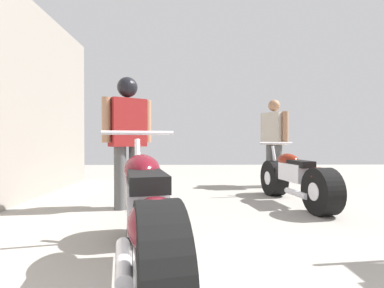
{
  "coord_description": "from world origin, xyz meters",
  "views": [
    {
      "loc": [
        -0.47,
        -0.21,
        0.92
      ],
      "look_at": [
        -0.41,
        3.15,
        0.88
      ],
      "focal_mm": 27.59,
      "sensor_mm": 36.0,
      "label": 1
    }
  ],
  "objects": [
    {
      "name": "mechanic_with_helmet",
      "position": [
        -1.27,
        3.79,
        1.06
      ],
      "size": [
        0.64,
        0.47,
        1.77
      ],
      "color": "#4C4C4C",
      "rests_on": "ground_plane"
    },
    {
      "name": "mechanic_in_blue",
      "position": [
        1.27,
        5.64,
        0.98
      ],
      "size": [
        0.45,
        0.66,
        1.73
      ],
      "color": "#4C4C4C",
      "rests_on": "ground_plane"
    },
    {
      "name": "ground_plane",
      "position": [
        0.0,
        3.21,
        0.0
      ],
      "size": [
        15.4,
        15.4,
        0.0
      ],
      "primitive_type": "plane",
      "color": "gray"
    },
    {
      "name": "motorcycle_maroon_cruiser",
      "position": [
        -0.75,
        1.76,
        0.42
      ],
      "size": [
        0.8,
        2.14,
        1.01
      ],
      "color": "black",
      "rests_on": "ground_plane"
    },
    {
      "name": "motorcycle_black_naked",
      "position": [
        1.1,
        4.0,
        0.36
      ],
      "size": [
        0.64,
        1.92,
        0.89
      ],
      "color": "black",
      "rests_on": "ground_plane"
    }
  ]
}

